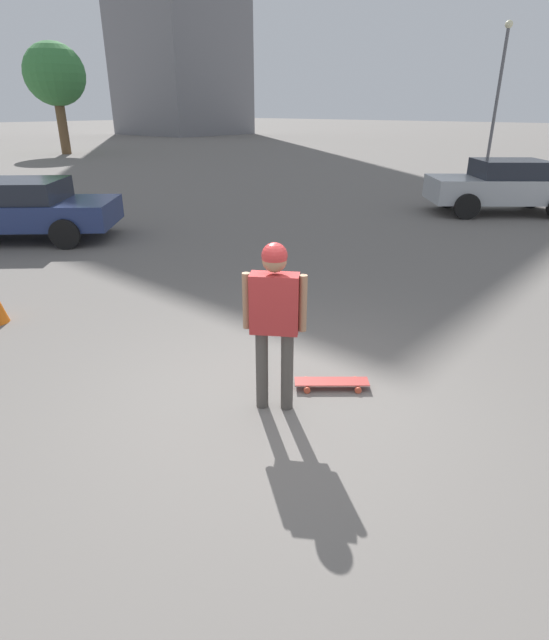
{
  "coord_description": "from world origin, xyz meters",
  "views": [
    {
      "loc": [
        2.82,
        -3.3,
        2.82
      ],
      "look_at": [
        0.0,
        0.0,
        0.96
      ],
      "focal_mm": 28.0,
      "sensor_mm": 36.0,
      "label": 1
    }
  ],
  "objects_px": {
    "car_parked_near": "(16,208)",
    "car_parked_far": "(504,186)",
    "skateboard": "(332,382)",
    "person": "(274,309)"
  },
  "relations": [
    {
      "from": "person",
      "to": "car_parked_far",
      "type": "bearing_deg",
      "value": 64.55
    },
    {
      "from": "skateboard",
      "to": "car_parked_near",
      "type": "xyz_separation_m",
      "value": [
        -9.27,
        0.86,
        0.64
      ]
    },
    {
      "from": "person",
      "to": "car_parked_far",
      "type": "relative_size",
      "value": 0.4
    },
    {
      "from": "car_parked_far",
      "to": "person",
      "type": "bearing_deg",
      "value": 58.3
    },
    {
      "from": "person",
      "to": "car_parked_near",
      "type": "distance_m",
      "value": 9.18
    },
    {
      "from": "car_parked_near",
      "to": "car_parked_far",
      "type": "distance_m",
      "value": 12.76
    },
    {
      "from": "skateboard",
      "to": "car_parked_far",
      "type": "xyz_separation_m",
      "value": [
        -1.86,
        11.25,
        0.71
      ]
    },
    {
      "from": "person",
      "to": "car_parked_near",
      "type": "xyz_separation_m",
      "value": [
        -9.04,
        1.55,
        -0.37
      ]
    },
    {
      "from": "skateboard",
      "to": "car_parked_near",
      "type": "distance_m",
      "value": 9.33
    },
    {
      "from": "skateboard",
      "to": "car_parked_far",
      "type": "bearing_deg",
      "value": -121.27
    }
  ]
}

